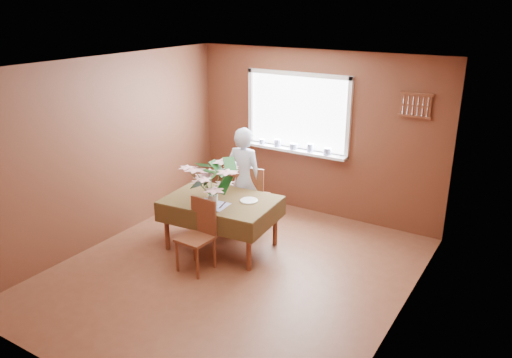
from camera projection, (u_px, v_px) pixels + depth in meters
The scene contains 15 objects.
floor at pixel (233, 272), 6.15m from camera, with size 4.50×4.50×0.00m, color brown.
ceiling at pixel (229, 66), 5.30m from camera, with size 4.50×4.50×0.00m, color white.
wall_back at pixel (315, 134), 7.52m from camera, with size 4.00×4.00×0.00m, color brown.
wall_front at pixel (69, 257), 3.92m from camera, with size 4.00×4.00×0.00m, color brown.
wall_left at pixel (108, 150), 6.71m from camera, with size 4.50×4.50×0.00m, color brown.
wall_right at pixel (404, 213), 4.73m from camera, with size 4.50×4.50×0.00m, color brown.
window_assembly at pixel (296, 126), 7.59m from camera, with size 1.72×0.20×1.22m.
spoon_rack at pixel (416, 105), 6.58m from camera, with size 0.44×0.05×0.33m.
dining_table at pixel (221, 205), 6.57m from camera, with size 1.52×1.10×0.71m.
chair_far at pixel (252, 194), 7.19m from camera, with size 0.50×0.50×0.95m.
chair_near at pixel (199, 231), 6.10m from camera, with size 0.40×0.40×0.89m.
seated_woman at pixel (244, 179), 7.07m from camera, with size 0.56×0.36×1.52m, color white.
flower_bouquet at pixel (212, 180), 6.19m from camera, with size 0.64×0.64×0.55m.
side_plate at pixel (249, 201), 6.47m from camera, with size 0.23×0.23×0.01m, color white.
table_knife at pixel (223, 205), 6.33m from camera, with size 0.02×0.23×0.00m, color silver.
Camera 1 is at (3.09, -4.44, 3.16)m, focal length 35.00 mm.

